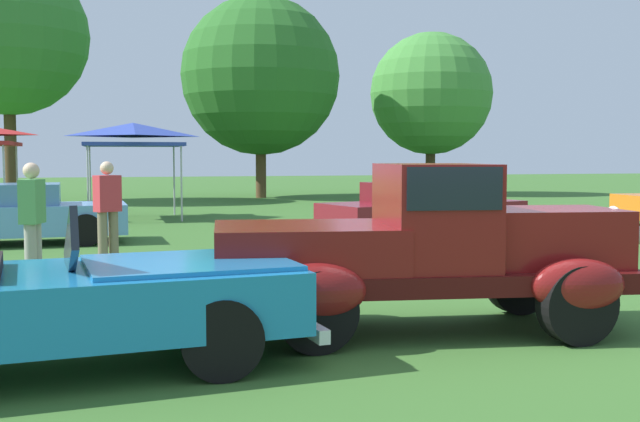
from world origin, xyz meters
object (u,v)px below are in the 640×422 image
object	(u,v)px
feature_pickup_truck	(426,247)
canopy_tent_center_field	(133,133)
show_car_skyblue	(21,215)
neighbor_convertible	(55,302)
show_car_burgundy	(423,211)
spectator_near_truck	(108,208)
spectator_by_row	(32,219)

from	to	relation	value
feature_pickup_truck	canopy_tent_center_field	bearing A→B (deg)	99.00
feature_pickup_truck	show_car_skyblue	xyz separation A→B (m)	(-4.82, 9.33, -0.26)
neighbor_convertible	show_car_burgundy	size ratio (longest dim) A/B	0.95
show_car_burgundy	spectator_near_truck	distance (m)	6.81
show_car_burgundy	spectator_by_row	distance (m)	8.53
show_car_skyblue	spectator_near_truck	size ratio (longest dim) A/B	2.43
feature_pickup_truck	show_car_skyblue	world-z (taller)	feature_pickup_truck
feature_pickup_truck	show_car_burgundy	bearing A→B (deg)	67.36
show_car_skyblue	feature_pickup_truck	bearing A→B (deg)	-62.70
spectator_near_truck	spectator_by_row	distance (m)	2.27
feature_pickup_truck	show_car_burgundy	world-z (taller)	feature_pickup_truck
spectator_by_row	canopy_tent_center_field	xyz separation A→B (m)	(1.69, 11.25, 1.51)
spectator_by_row	canopy_tent_center_field	size ratio (longest dim) A/B	0.62
canopy_tent_center_field	show_car_skyblue	bearing A→B (deg)	-112.27
feature_pickup_truck	spectator_by_row	bearing A→B (deg)	136.00
feature_pickup_truck	canopy_tent_center_field	world-z (taller)	canopy_tent_center_field
neighbor_convertible	show_car_burgundy	distance (m)	11.03
show_car_burgundy	spectator_by_row	bearing A→B (deg)	-151.17
feature_pickup_truck	neighbor_convertible	bearing A→B (deg)	-171.44
feature_pickup_truck	canopy_tent_center_field	distance (m)	15.48
canopy_tent_center_field	neighbor_convertible	bearing A→B (deg)	-94.08
spectator_near_truck	spectator_by_row	xyz separation A→B (m)	(-0.99, -2.04, 0.00)
show_car_skyblue	canopy_tent_center_field	distance (m)	6.61
feature_pickup_truck	spectator_near_truck	xyz separation A→B (m)	(-3.12, 6.00, 0.05)
canopy_tent_center_field	spectator_near_truck	bearing A→B (deg)	-94.39
neighbor_convertible	canopy_tent_center_field	world-z (taller)	canopy_tent_center_field
spectator_near_truck	feature_pickup_truck	bearing A→B (deg)	-62.56
spectator_near_truck	show_car_skyblue	bearing A→B (deg)	117.06
feature_pickup_truck	show_car_skyblue	distance (m)	10.50
show_car_skyblue	neighbor_convertible	bearing A→B (deg)	-82.59
show_car_skyblue	spectator_by_row	distance (m)	5.42
spectator_by_row	spectator_near_truck	bearing A→B (deg)	64.21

